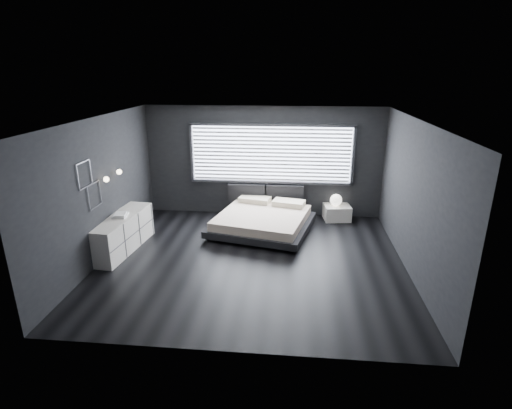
# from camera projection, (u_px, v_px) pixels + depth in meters

# --- Properties ---
(room) EXTENTS (6.04, 6.00, 2.80)m
(room) POSITION_uv_depth(u_px,v_px,m) (252.00, 194.00, 7.59)
(room) COLOR black
(room) RESTS_ON ground
(window) EXTENTS (4.14, 0.09, 1.52)m
(window) POSITION_uv_depth(u_px,v_px,m) (271.00, 154.00, 10.04)
(window) COLOR white
(window) RESTS_ON ground
(headboard) EXTENTS (1.96, 0.16, 0.52)m
(headboard) POSITION_uv_depth(u_px,v_px,m) (266.00, 194.00, 10.33)
(headboard) COLOR black
(headboard) RESTS_ON ground
(sconce_near) EXTENTS (0.18, 0.11, 0.11)m
(sconce_near) POSITION_uv_depth(u_px,v_px,m) (106.00, 179.00, 7.83)
(sconce_near) COLOR silver
(sconce_near) RESTS_ON ground
(sconce_far) EXTENTS (0.18, 0.11, 0.11)m
(sconce_far) POSITION_uv_depth(u_px,v_px,m) (119.00, 172.00, 8.40)
(sconce_far) COLOR silver
(sconce_far) RESTS_ON ground
(wall_art_upper) EXTENTS (0.01, 0.48, 0.48)m
(wall_art_upper) POSITION_uv_depth(u_px,v_px,m) (85.00, 175.00, 7.19)
(wall_art_upper) COLOR #47474C
(wall_art_upper) RESTS_ON ground
(wall_art_lower) EXTENTS (0.01, 0.48, 0.48)m
(wall_art_lower) POSITION_uv_depth(u_px,v_px,m) (95.00, 195.00, 7.58)
(wall_art_lower) COLOR #47474C
(wall_art_lower) RESTS_ON ground
(bed) EXTENTS (2.59, 2.51, 0.56)m
(bed) POSITION_uv_depth(u_px,v_px,m) (263.00, 220.00, 9.44)
(bed) COLOR black
(bed) RESTS_ON ground
(nightstand) EXTENTS (0.71, 0.62, 0.38)m
(nightstand) POSITION_uv_depth(u_px,v_px,m) (337.00, 212.00, 10.15)
(nightstand) COLOR white
(nightstand) RESTS_ON ground
(orb_lamp) EXTENTS (0.30, 0.30, 0.30)m
(orb_lamp) POSITION_uv_depth(u_px,v_px,m) (336.00, 200.00, 10.04)
(orb_lamp) COLOR white
(orb_lamp) RESTS_ON nightstand
(dresser) EXTENTS (0.71, 1.93, 0.75)m
(dresser) POSITION_uv_depth(u_px,v_px,m) (122.00, 233.00, 8.41)
(dresser) COLOR white
(dresser) RESTS_ON ground
(book_stack) EXTENTS (0.29, 0.37, 0.07)m
(book_stack) POSITION_uv_depth(u_px,v_px,m) (120.00, 215.00, 8.26)
(book_stack) COLOR white
(book_stack) RESTS_ON dresser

